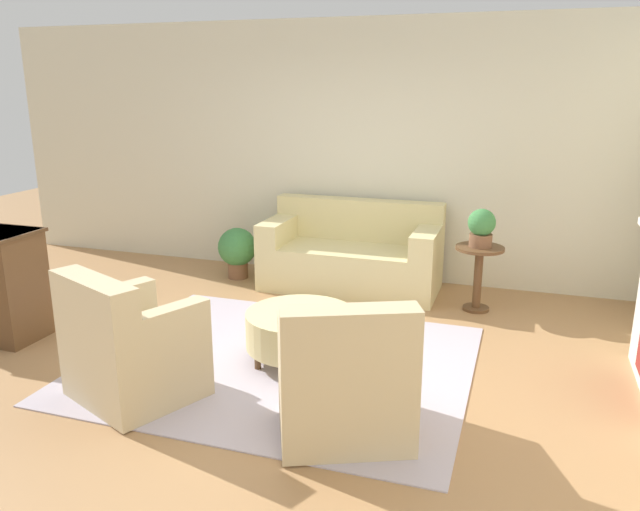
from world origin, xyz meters
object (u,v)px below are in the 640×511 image
(couch, at_px, (352,256))
(potted_plant_on_side_table, at_px, (481,227))
(armchair_left, at_px, (129,349))
(ottoman_table, at_px, (301,329))
(side_table, at_px, (479,268))
(armchair_right, at_px, (344,382))
(potted_plant_floor, at_px, (237,249))

(couch, height_order, potted_plant_on_side_table, potted_plant_on_side_table)
(armchair_left, xyz_separation_m, potted_plant_on_side_table, (2.13, 2.56, 0.46))
(armchair_left, height_order, ottoman_table, armchair_left)
(couch, bearing_deg, potted_plant_on_side_table, -12.40)
(couch, height_order, armchair_left, armchair_left)
(side_table, bearing_deg, armchair_right, -102.94)
(couch, xyz_separation_m, armchair_right, (0.75, -2.85, 0.02))
(couch, relative_size, armchair_right, 1.82)
(armchair_left, distance_m, potted_plant_on_side_table, 3.36)
(potted_plant_on_side_table, bearing_deg, side_table, -90.00)
(side_table, relative_size, potted_plant_on_side_table, 1.75)
(side_table, xyz_separation_m, potted_plant_on_side_table, (0.00, 0.00, 0.40))
(couch, relative_size, potted_plant_floor, 3.22)
(armchair_left, height_order, side_table, armchair_left)
(armchair_right, distance_m, side_table, 2.62)
(ottoman_table, height_order, potted_plant_on_side_table, potted_plant_on_side_table)
(couch, xyz_separation_m, potted_plant_floor, (-1.31, -0.08, -0.01))
(potted_plant_on_side_table, distance_m, potted_plant_floor, 2.70)
(couch, bearing_deg, armchair_right, -75.23)
(potted_plant_on_side_table, bearing_deg, armchair_right, -102.94)
(potted_plant_on_side_table, bearing_deg, armchair_left, -129.83)
(couch, xyz_separation_m, armchair_left, (-0.79, -2.85, 0.02))
(couch, relative_size, potted_plant_on_side_table, 5.08)
(armchair_left, xyz_separation_m, ottoman_table, (0.91, 0.94, -0.10))
(ottoman_table, xyz_separation_m, potted_plant_floor, (-1.43, 1.83, 0.06))
(couch, bearing_deg, armchair_left, -105.54)
(side_table, bearing_deg, armchair_left, -129.83)
(side_table, height_order, potted_plant_floor, side_table)
(armchair_right, height_order, ottoman_table, armchair_right)
(armchair_right, xyz_separation_m, ottoman_table, (-0.63, 0.94, -0.10))
(couch, relative_size, ottoman_table, 2.14)
(ottoman_table, relative_size, side_table, 1.36)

